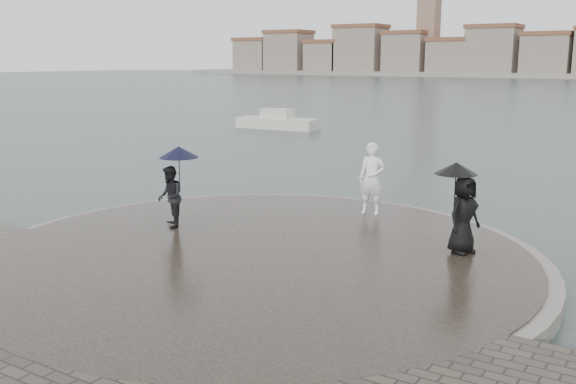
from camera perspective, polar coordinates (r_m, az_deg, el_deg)
The scene contains 6 objects.
ground at distance 11.70m, azimuth -12.92°, elevation -11.06°, with size 400.00×400.00×0.00m, color #2B3835.
kerb_ring at distance 14.15m, azimuth -2.83°, elevation -6.03°, with size 12.50×12.50×0.32m, color gray.
quay_tip at distance 14.14m, azimuth -2.83°, elevation -5.95°, with size 11.90×11.90×0.36m, color #2D261E.
statue at distance 17.36m, azimuth 7.45°, elevation 1.20°, with size 0.71×0.46×1.94m, color white.
visitor_left at distance 16.02m, azimuth -10.23°, elevation 0.70°, with size 1.22×1.06×2.04m.
visitor_right at distance 14.22m, azimuth 15.20°, elevation -1.00°, with size 1.13×1.06×1.95m.
Camera 1 is at (7.79, -7.50, 4.47)m, focal length 40.00 mm.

